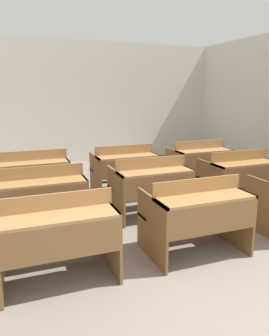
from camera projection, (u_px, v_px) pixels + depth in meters
name	position (u px, v px, depth m)	size (l,w,h in m)	color
wall_back	(87.00, 103.00, 8.53)	(7.16, 0.06, 3.08)	beige
bench_front_left	(58.00, 234.00, 3.15)	(1.09, 0.77, 0.88)	brown
bench_front_center	(196.00, 214.00, 3.68)	(1.09, 0.77, 0.88)	brown
bench_second_left	(43.00, 197.00, 4.28)	(1.09, 0.77, 0.88)	brown
bench_second_center	(151.00, 185.00, 4.82)	(1.09, 0.77, 0.88)	brown
bench_second_right	(238.00, 175.00, 5.37)	(1.09, 0.77, 0.88)	brown
bench_third_left	(34.00, 175.00, 5.40)	(1.09, 0.77, 0.88)	brown
bench_third_center	(125.00, 168.00, 5.93)	(1.09, 0.77, 0.88)	brown
bench_third_right	(199.00, 161.00, 6.48)	(1.09, 0.77, 0.88)	brown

